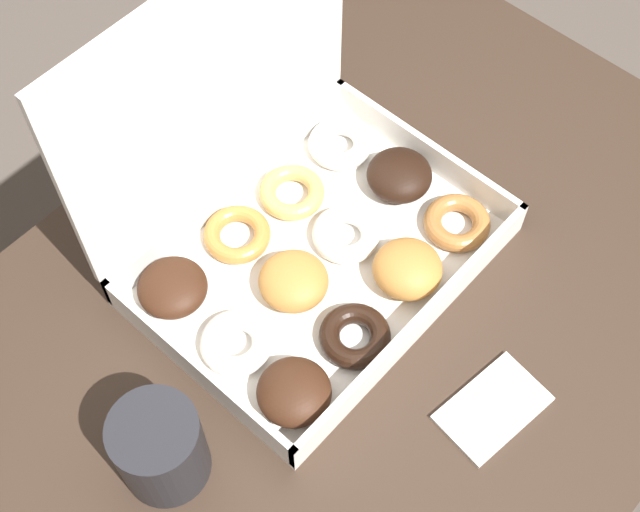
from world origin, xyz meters
name	(u,v)px	position (x,y,z in m)	size (l,w,h in m)	color
ground_plane	(332,508)	(0.00, 0.00, 0.00)	(8.00, 8.00, 0.00)	#564C44
dining_table	(338,368)	(0.00, 0.00, 0.64)	(1.08, 0.72, 0.77)	#38281E
donut_box	(300,226)	(0.04, 0.09, 0.83)	(0.40, 0.30, 0.35)	silver
coffee_mug	(160,447)	(-0.24, 0.02, 0.82)	(0.09, 0.09, 0.11)	#232328
paper_napkin	(493,408)	(0.03, -0.19, 0.77)	(0.12, 0.09, 0.01)	white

